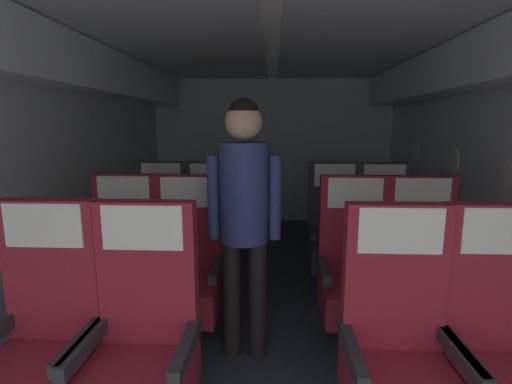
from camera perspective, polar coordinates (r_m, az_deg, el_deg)
ground at (r=2.99m, az=2.14°, el=-18.25°), size 3.68×6.00×0.02m
fuselage_shell at (r=2.88m, az=2.43°, el=12.62°), size 3.56×5.65×2.12m
seat_a_left_window at (r=2.02m, az=-30.01°, el=-19.72°), size 0.48×0.48×1.09m
seat_a_left_aisle at (r=1.82m, az=-17.21°, el=-22.20°), size 0.48×0.48×1.09m
seat_a_right_aisle at (r=2.00m, az=33.84°, el=-20.39°), size 0.48×0.48×1.09m
seat_a_right_window at (r=1.82m, az=21.21°, el=-22.56°), size 0.48×0.48×1.09m
seat_b_left_window at (r=2.71m, az=-19.79°, el=-11.18°), size 0.48×0.48×1.09m
seat_b_left_aisle at (r=2.56m, az=-10.62°, el=-12.07°), size 0.48×0.48×1.09m
seat_b_right_aisle at (r=2.70m, az=24.18°, el=-11.59°), size 0.48×0.48×1.09m
seat_b_right_window at (r=2.57m, az=14.94°, el=-12.15°), size 0.48×0.48×1.09m
seat_c_left_window at (r=3.48m, az=-14.50°, el=-6.13°), size 0.48×0.48×1.09m
seat_c_left_aisle at (r=3.37m, az=-7.18°, el=-6.43°), size 0.48×0.48×1.09m
seat_c_right_aisle at (r=3.46m, az=19.10°, el=-6.49°), size 0.48×0.48×1.09m
seat_c_right_window at (r=3.37m, az=11.93°, el=-6.57°), size 0.48×0.48×1.09m
flight_attendant at (r=2.16m, az=-1.85°, el=-1.89°), size 0.43×0.28×1.57m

